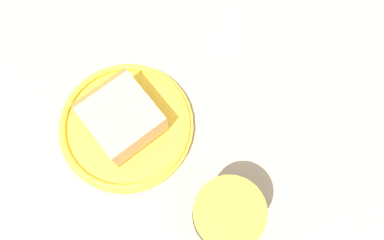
{
  "coord_description": "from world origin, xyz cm",
  "views": [
    {
      "loc": [
        2.02,
        -14.48,
        52.93
      ],
      "look_at": [
        4.39,
        1.2,
        3.0
      ],
      "focal_mm": 37.01,
      "sensor_mm": 36.0,
      "label": 1
    }
  ],
  "objects_px": {
    "small_plate": "(126,126)",
    "teaspoon": "(231,32)",
    "tea_mug": "(226,216)",
    "cake_slice": "(122,118)"
  },
  "relations": [
    {
      "from": "small_plate",
      "to": "teaspoon",
      "type": "height_order",
      "value": "small_plate"
    },
    {
      "from": "teaspoon",
      "to": "tea_mug",
      "type": "bearing_deg",
      "value": -102.46
    },
    {
      "from": "cake_slice",
      "to": "teaspoon",
      "type": "bearing_deg",
      "value": 35.89
    },
    {
      "from": "small_plate",
      "to": "cake_slice",
      "type": "height_order",
      "value": "cake_slice"
    },
    {
      "from": "cake_slice",
      "to": "small_plate",
      "type": "bearing_deg",
      "value": -60.07
    },
    {
      "from": "tea_mug",
      "to": "cake_slice",
      "type": "bearing_deg",
      "value": 127.52
    },
    {
      "from": "tea_mug",
      "to": "teaspoon",
      "type": "height_order",
      "value": "tea_mug"
    },
    {
      "from": "small_plate",
      "to": "tea_mug",
      "type": "bearing_deg",
      "value": -52.37
    },
    {
      "from": "small_plate",
      "to": "cake_slice",
      "type": "bearing_deg",
      "value": 119.93
    },
    {
      "from": "cake_slice",
      "to": "tea_mug",
      "type": "height_order",
      "value": "tea_mug"
    }
  ]
}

